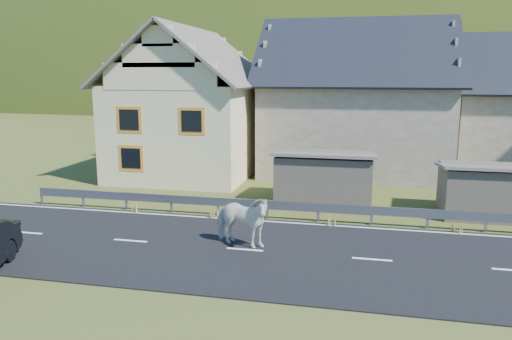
# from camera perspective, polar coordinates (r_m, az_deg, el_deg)

# --- Properties ---
(ground) EXTENTS (160.00, 160.00, 0.00)m
(ground) POSITION_cam_1_polar(r_m,az_deg,el_deg) (15.88, 13.10, -10.06)
(ground) COLOR #374615
(ground) RESTS_ON ground
(road) EXTENTS (60.00, 7.00, 0.04)m
(road) POSITION_cam_1_polar(r_m,az_deg,el_deg) (15.87, 13.11, -9.99)
(road) COLOR black
(road) RESTS_ON ground
(lane_markings) EXTENTS (60.00, 6.60, 0.01)m
(lane_markings) POSITION_cam_1_polar(r_m,az_deg,el_deg) (15.86, 13.11, -9.91)
(lane_markings) COLOR silver
(lane_markings) RESTS_ON road
(guardrail) EXTENTS (28.10, 0.09, 0.75)m
(guardrail) POSITION_cam_1_polar(r_m,az_deg,el_deg) (19.21, 13.10, -4.58)
(guardrail) COLOR #93969B
(guardrail) RESTS_ON ground
(shed_left) EXTENTS (4.30, 3.30, 2.40)m
(shed_left) POSITION_cam_1_polar(r_m,az_deg,el_deg) (21.88, 7.87, -1.03)
(shed_left) COLOR brown
(shed_left) RESTS_ON ground
(shed_right) EXTENTS (3.80, 2.90, 2.20)m
(shed_right) POSITION_cam_1_polar(r_m,az_deg,el_deg) (21.89, 24.96, -2.24)
(shed_right) COLOR brown
(shed_right) RESTS_ON ground
(house_cream) EXTENTS (7.80, 9.80, 8.30)m
(house_cream) POSITION_cam_1_polar(r_m,az_deg,el_deg) (28.55, -7.40, 8.38)
(house_cream) COLOR beige
(house_cream) RESTS_ON ground
(house_stone_a) EXTENTS (10.80, 9.80, 8.90)m
(house_stone_a) POSITION_cam_1_polar(r_m,az_deg,el_deg) (29.86, 11.35, 8.91)
(house_stone_a) COLOR tan
(house_stone_a) RESTS_ON ground
(mountain) EXTENTS (440.00, 280.00, 260.00)m
(mountain) POSITION_cam_1_polar(r_m,az_deg,el_deg) (196.59, 13.93, 3.24)
(mountain) COLOR #2C3F0F
(mountain) RESTS_ON ground
(conifer_patch) EXTENTS (76.00, 50.00, 28.00)m
(conifer_patch) POSITION_cam_1_polar(r_m,az_deg,el_deg) (136.27, -11.40, 11.00)
(conifer_patch) COLOR black
(conifer_patch) RESTS_ON ground
(horse) EXTENTS (1.46, 2.27, 1.77)m
(horse) POSITION_cam_1_polar(r_m,az_deg,el_deg) (16.30, -1.71, -5.76)
(horse) COLOR silver
(horse) RESTS_ON road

